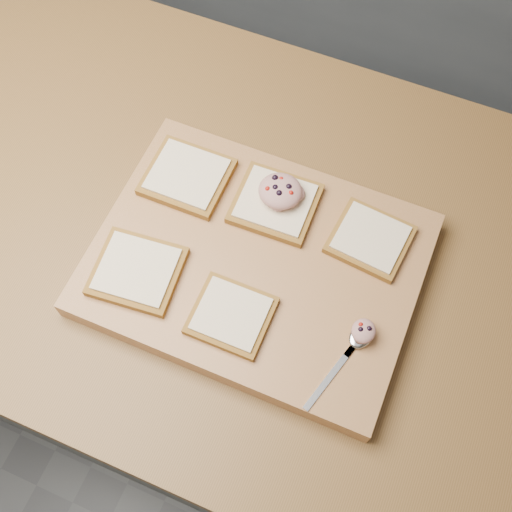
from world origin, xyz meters
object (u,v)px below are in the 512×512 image
at_px(tuna_salad_dollop, 280,191).
at_px(spoon, 357,341).
at_px(cutting_board, 256,264).
at_px(bread_far_center, 275,203).

relative_size(tuna_salad_dollop, spoon, 0.43).
bearing_deg(tuna_salad_dollop, cutting_board, -87.67).
bearing_deg(cutting_board, spoon, -19.51).
distance_m(bread_far_center, spoon, 0.25).
distance_m(cutting_board, tuna_salad_dollop, 0.12).
xyz_separation_m(cutting_board, tuna_salad_dollop, (-0.00, 0.11, 0.05)).
bearing_deg(tuna_salad_dollop, bread_far_center, -114.20).
xyz_separation_m(cutting_board, bread_far_center, (-0.01, 0.10, 0.03)).
xyz_separation_m(bread_far_center, spoon, (0.19, -0.16, -0.00)).
bearing_deg(cutting_board, bread_far_center, 94.91).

